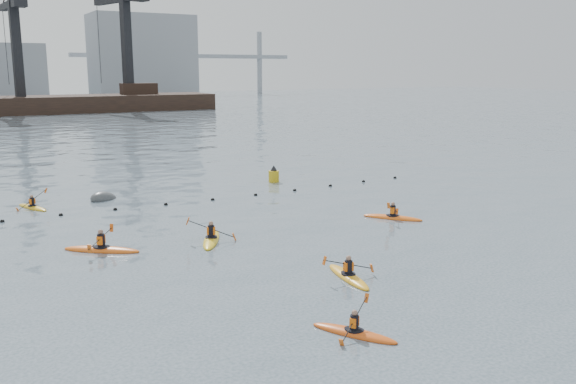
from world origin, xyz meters
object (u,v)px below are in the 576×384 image
kayaker_5 (33,207)px  mooring_buoy (104,199)px  kayaker_0 (354,332)px  kayaker_2 (102,249)px  nav_buoy (274,176)px  kayaker_4 (393,217)px  kayaker_1 (348,276)px  kayaker_3 (211,239)px

kayaker_5 → mooring_buoy: (4.26, 0.48, -0.09)m
kayaker_0 → kayaker_2: 13.71m
kayaker_5 → nav_buoy: size_ratio=2.08×
kayaker_4 → mooring_buoy: bearing=-83.6°
kayaker_0 → kayaker_5: kayaker_5 is taller
kayaker_1 → kayaker_5: 21.34m
kayaker_1 → kayaker_2: size_ratio=1.01×
kayaker_2 → mooring_buoy: size_ratio=1.65×
kayaker_0 → kayaker_3: 11.96m
kayaker_0 → nav_buoy: (10.24, 24.16, 0.33)m
kayaker_0 → nav_buoy: bearing=37.1°
kayaker_4 → kayaker_5: 21.02m
kayaker_5 → nav_buoy: (16.48, 0.49, 0.33)m
kayaker_0 → nav_buoy: nav_buoy is taller
kayaker_3 → nav_buoy: size_ratio=2.41×
kayaker_1 → nav_buoy: bearing=78.3°
kayaker_4 → nav_buoy: 13.05m
kayaker_1 → kayaker_3: size_ratio=0.99×
kayaker_0 → kayaker_5: (-6.25, 23.67, 0.00)m
kayaker_2 → kayaker_4: (15.34, -1.75, -0.01)m
kayaker_2 → kayaker_1: bearing=-100.3°
kayaker_0 → nav_buoy: size_ratio=1.99×
kayaker_0 → kayaker_1: bearing=26.7°
kayaker_3 → kayaker_4: 10.41m
kayaker_0 → kayaker_3: bearing=58.9°
kayaker_0 → mooring_buoy: kayaker_0 is taller
kayaker_1 → kayaker_5: (-9.11, 19.30, -0.01)m
kayaker_5 → kayaker_2: bearing=-104.1°
kayaker_2 → kayaker_3: 5.04m
kayaker_4 → nav_buoy: (-0.38, 13.04, 0.32)m
kayaker_4 → mooring_buoy: kayaker_4 is taller
kayaker_0 → kayaker_4: 15.37m
kayaker_1 → kayaker_0: bearing=-114.6°
kayaker_2 → nav_buoy: 18.74m
kayaker_2 → mooring_buoy: (2.74, 11.28, -0.11)m
kayaker_2 → kayaker_5: (-1.52, 10.80, -0.02)m
kayaker_1 → nav_buoy: (7.37, 19.79, 0.32)m
mooring_buoy → nav_buoy: (12.22, 0.01, 0.42)m
nav_buoy → kayaker_1: bearing=-110.4°
kayaker_1 → nav_buoy: size_ratio=2.39×
kayaker_2 → kayaker_4: bearing=-58.6°
kayaker_2 → mooring_buoy: bearing=24.3°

